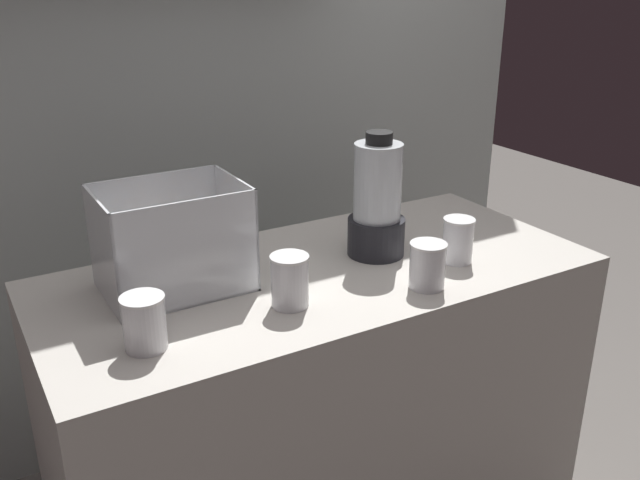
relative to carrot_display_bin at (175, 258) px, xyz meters
The scene contains 8 objects.
counter 0.64m from the carrot_display_bin, 13.47° to the right, with size 1.40×0.64×0.90m, color beige.
back_wall_unit 0.82m from the carrot_display_bin, 63.52° to the left, with size 2.60×0.24×2.50m.
carrot_display_bin is the anchor object (origin of this frame).
blender_pitcher 0.54m from the carrot_display_bin, ahead, with size 0.15×0.15×0.33m.
juice_cup_pomegranate_far_left 0.28m from the carrot_display_bin, 121.64° to the right, with size 0.09×0.09×0.11m.
juice_cup_beet_left 0.29m from the carrot_display_bin, 49.24° to the right, with size 0.09×0.09×0.12m.
juice_cup_beet_middle 0.60m from the carrot_display_bin, 30.14° to the right, with size 0.09×0.09×0.11m.
juice_cup_carrot_right 0.71m from the carrot_display_bin, 17.79° to the right, with size 0.08×0.08×0.12m.
Camera 1 is at (-0.80, -1.36, 1.61)m, focal length 38.43 mm.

